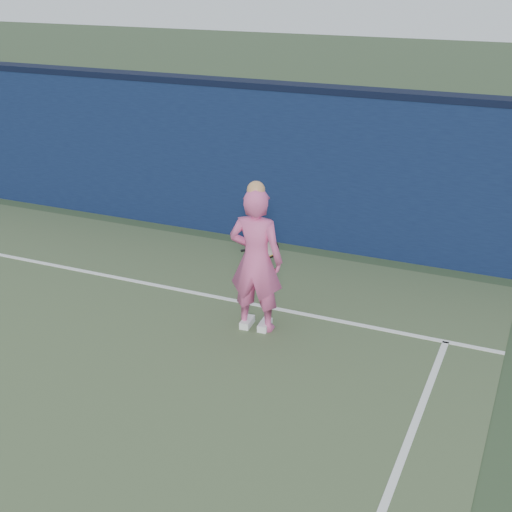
% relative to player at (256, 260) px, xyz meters
% --- Properties ---
extents(backstop_wall, '(24.00, 0.40, 2.50)m').
position_rel_player_xyz_m(backstop_wall, '(-2.48, 3.07, 0.30)').
color(backstop_wall, '#0C1637').
rests_on(backstop_wall, ground).
extents(wall_cap, '(24.00, 0.42, 0.10)m').
position_rel_player_xyz_m(wall_cap, '(-2.48, 3.07, 1.60)').
color(wall_cap, black).
rests_on(wall_cap, backstop_wall).
extents(player, '(0.72, 0.50, 1.96)m').
position_rel_player_xyz_m(player, '(0.00, 0.00, 0.00)').
color(player, '#DE5693').
rests_on(player, ground).
extents(racket, '(0.54, 0.13, 0.29)m').
position_rel_player_xyz_m(racket, '(-0.05, 0.43, -0.01)').
color(racket, black).
rests_on(racket, ground).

